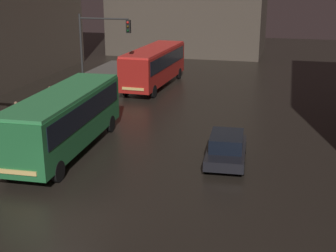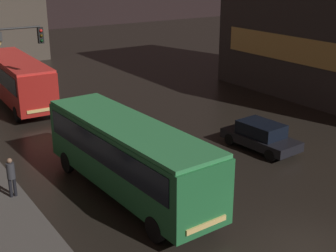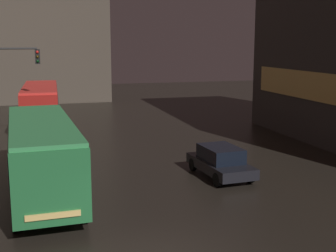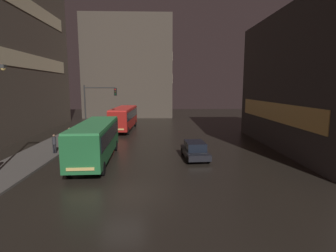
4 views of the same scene
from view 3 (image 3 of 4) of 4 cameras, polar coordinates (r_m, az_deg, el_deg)
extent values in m
cube|color=#E0B25B|center=(29.61, 19.13, 4.31)|extent=(0.24, 17.24, 1.80)
cube|color=#4C4238|center=(56.88, -17.33, 13.48)|extent=(18.00, 12.00, 20.36)
cube|color=beige|center=(57.34, -8.05, 11.49)|extent=(0.24, 10.20, 1.80)
cube|color=#236B38|center=(20.62, -15.11, -3.33)|extent=(2.99, 10.29, 2.55)
cube|color=black|center=(20.51, -15.18, -1.91)|extent=(3.02, 9.48, 1.10)
cube|color=#399252|center=(20.35, -15.29, 0.38)|extent=(2.93, 10.08, 0.16)
cube|color=#F4CC72|center=(15.98, -13.83, -10.55)|extent=(1.80, 0.18, 0.20)
cylinder|color=black|center=(17.57, -10.26, -10.03)|extent=(0.29, 1.01, 1.00)
cylinder|color=black|center=(17.44, -18.09, -10.55)|extent=(0.29, 1.01, 1.00)
cylinder|color=black|center=(24.59, -12.74, -4.22)|extent=(0.29, 1.01, 1.00)
cylinder|color=black|center=(24.50, -18.26, -4.55)|extent=(0.29, 1.01, 1.00)
cube|color=#AD1E19|center=(36.50, -15.25, 2.49)|extent=(2.87, 10.26, 2.58)
cube|color=black|center=(36.43, -15.29, 3.33)|extent=(2.90, 9.45, 1.10)
cube|color=red|center=(36.35, -15.35, 4.63)|extent=(2.81, 10.06, 0.16)
cube|color=#F4CC72|center=(31.59, -15.39, -0.31)|extent=(1.73, 0.17, 0.20)
cylinder|color=black|center=(33.05, -13.32, -0.56)|extent=(0.29, 1.01, 1.00)
cylinder|color=black|center=(33.12, -17.25, -0.72)|extent=(0.29, 1.01, 1.00)
cylinder|color=black|center=(40.32, -13.43, 1.36)|extent=(0.29, 1.01, 1.00)
cylinder|color=black|center=(40.38, -16.65, 1.22)|extent=(0.29, 1.01, 1.00)
cube|color=black|center=(23.16, 6.41, -4.81)|extent=(2.17, 4.39, 0.50)
cube|color=black|center=(23.01, 6.44, -3.36)|extent=(1.75, 2.45, 0.70)
cylinder|color=black|center=(22.40, 10.00, -6.03)|extent=(0.24, 0.65, 0.64)
cylinder|color=black|center=(21.62, 6.03, -6.53)|extent=(0.24, 0.65, 0.64)
cylinder|color=black|center=(24.83, 6.71, -4.33)|extent=(0.24, 0.65, 0.64)
cylinder|color=black|center=(24.13, 3.05, -4.70)|extent=(0.24, 0.65, 0.64)
cylinder|color=#2D2D2D|center=(30.22, -19.19, 8.91)|extent=(3.67, 0.12, 0.12)
cube|color=black|center=(30.19, -15.63, 8.15)|extent=(0.30, 0.24, 0.90)
sphere|color=red|center=(30.04, -15.65, 8.68)|extent=(0.18, 0.18, 0.18)
sphere|color=#3B2B07|center=(30.05, -15.62, 8.14)|extent=(0.18, 0.18, 0.18)
sphere|color=black|center=(30.06, -15.60, 7.61)|extent=(0.18, 0.18, 0.18)
camera|label=1|loc=(11.55, 82.89, 13.31)|focal=50.00mm
camera|label=2|loc=(9.94, -84.72, 18.86)|focal=50.00mm
camera|label=4|loc=(5.71, 88.73, -3.41)|focal=28.00mm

